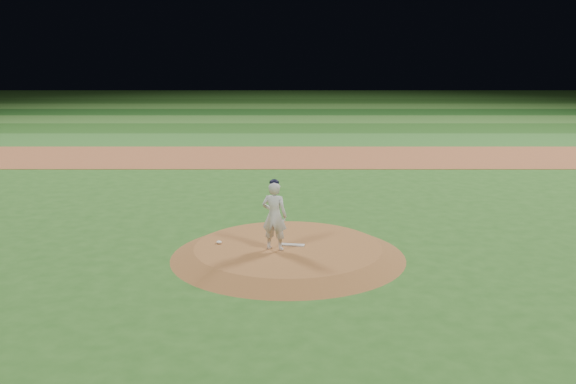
{
  "coord_description": "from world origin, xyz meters",
  "views": [
    {
      "loc": [
        0.0,
        -14.4,
        4.8
      ],
      "look_at": [
        0.0,
        2.0,
        1.1
      ],
      "focal_mm": 40.0,
      "sensor_mm": 36.0,
      "label": 1
    }
  ],
  "objects": [
    {
      "name": "outfield_stripe_5",
      "position": [
        0.0,
        44.5,
        0.01
      ],
      "size": [
        70.0,
        5.0,
        0.02
      ],
      "primitive_type": "cube",
      "color": "#214C18",
      "rests_on": "ground"
    },
    {
      "name": "pitching_rubber",
      "position": [
        0.11,
        0.05,
        0.26
      ],
      "size": [
        0.58,
        0.23,
        0.03
      ],
      "primitive_type": "cube",
      "rotation": [
        0.0,
        0.0,
        -0.17
      ],
      "color": "silver",
      "rests_on": "pitchers_mound"
    },
    {
      "name": "outfield_stripe_2",
      "position": [
        0.0,
        29.5,
        0.01
      ],
      "size": [
        70.0,
        5.0,
        0.02
      ],
      "primitive_type": "cube",
      "color": "#356825",
      "rests_on": "ground"
    },
    {
      "name": "rosin_bag",
      "position": [
        -1.64,
        0.19,
        0.28
      ],
      "size": [
        0.13,
        0.13,
        0.07
      ],
      "primitive_type": "ellipsoid",
      "color": "white",
      "rests_on": "pitchers_mound"
    },
    {
      "name": "pitcher_on_mound",
      "position": [
        -0.31,
        -0.25,
        1.07
      ],
      "size": [
        0.67,
        0.53,
        1.66
      ],
      "color": "silver",
      "rests_on": "pitchers_mound"
    },
    {
      "name": "pitchers_mound",
      "position": [
        0.0,
        0.0,
        0.12
      ],
      "size": [
        5.5,
        5.5,
        0.25
      ],
      "primitive_type": "cone",
      "color": "brown",
      "rests_on": "ground"
    },
    {
      "name": "outfield_stripe_0",
      "position": [
        0.0,
        19.5,
        0.01
      ],
      "size": [
        70.0,
        5.0,
        0.02
      ],
      "primitive_type": "cube",
      "color": "#2E6625",
      "rests_on": "ground"
    },
    {
      "name": "infield_dirt_band",
      "position": [
        0.0,
        14.0,
        0.01
      ],
      "size": [
        70.0,
        6.0,
        0.02
      ],
      "primitive_type": "cube",
      "color": "#97532F",
      "rests_on": "ground"
    },
    {
      "name": "outfield_stripe_4",
      "position": [
        0.0,
        39.5,
        0.01
      ],
      "size": [
        70.0,
        5.0,
        0.02
      ],
      "primitive_type": "cube",
      "color": "#366826",
      "rests_on": "ground"
    },
    {
      "name": "outfield_stripe_1",
      "position": [
        0.0,
        24.5,
        0.01
      ],
      "size": [
        70.0,
        5.0,
        0.02
      ],
      "primitive_type": "cube",
      "color": "#204D18",
      "rests_on": "ground"
    },
    {
      "name": "ground",
      "position": [
        0.0,
        0.0,
        0.0
      ],
      "size": [
        120.0,
        120.0,
        0.0
      ],
      "primitive_type": "plane",
      "color": "#295C1D",
      "rests_on": "ground"
    },
    {
      "name": "outfield_stripe_3",
      "position": [
        0.0,
        34.5,
        0.01
      ],
      "size": [
        70.0,
        5.0,
        0.02
      ],
      "primitive_type": "cube",
      "color": "#184315",
      "rests_on": "ground"
    }
  ]
}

